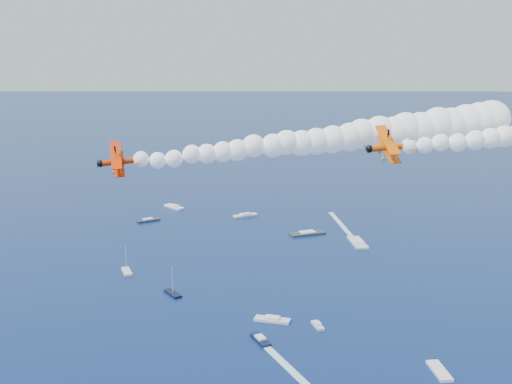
# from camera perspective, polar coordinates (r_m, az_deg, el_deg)

# --- Properties ---
(biplane_lead) EXTENTS (10.29, 11.77, 8.56)m
(biplane_lead) POSITION_cam_1_polar(r_m,az_deg,el_deg) (101.34, 11.93, 3.96)
(biplane_lead) COLOR #E35804
(biplane_trail) EXTENTS (9.76, 10.81, 7.70)m
(biplane_trail) POSITION_cam_1_polar(r_m,az_deg,el_deg) (99.94, -12.08, 2.68)
(biplane_trail) COLOR red
(smoke_trail_trail) EXTENTS (68.56, 55.26, 11.63)m
(smoke_trail_trail) POSITION_cam_1_polar(r_m,az_deg,el_deg) (104.59, 6.22, 4.76)
(smoke_trail_trail) COLOR white
(spectator_boats) EXTENTS (222.17, 187.10, 0.70)m
(spectator_boats) POSITION_cam_1_polar(r_m,az_deg,el_deg) (200.11, 4.56, -8.21)
(spectator_boats) COLOR silver
(spectator_boats) RESTS_ON ground
(boat_wakes) EXTENTS (251.48, 167.00, 0.04)m
(boat_wakes) POSITION_cam_1_polar(r_m,az_deg,el_deg) (194.42, 3.55, -8.95)
(boat_wakes) COLOR white
(boat_wakes) RESTS_ON ground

